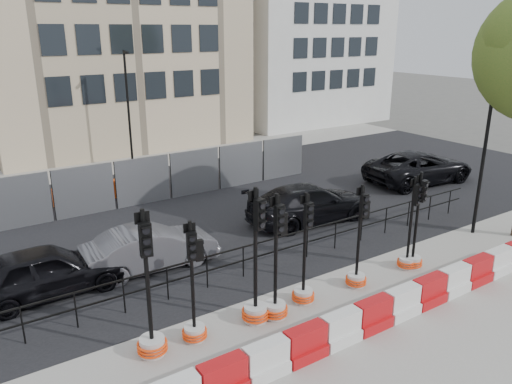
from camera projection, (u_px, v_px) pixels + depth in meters
ground at (300, 283)px, 14.45m from camera, size 120.00×120.00×0.00m
sidewalk_near at (378, 332)px, 12.07m from camera, size 40.00×6.00×0.02m
road at (192, 212)px, 19.99m from camera, size 40.00×14.00×0.03m
sidewalk_far at (118, 164)px, 27.12m from camera, size 40.00×4.00×0.02m
building_white at (299, 15)px, 38.29m from camera, size 12.00×9.06×16.00m
kerb_railing at (277, 247)px, 15.18m from camera, size 18.00×0.04×1.00m
heras_fencing at (163, 179)px, 21.99m from camera, size 14.33×1.72×2.00m
lamp_post_far at (128, 106)px, 25.58m from camera, size 0.12×0.56×6.00m
lamp_post_near at (486, 146)px, 16.97m from camera, size 0.12×0.56×6.00m
barrier_row at (372, 316)px, 12.12m from camera, size 13.60×0.50×0.80m
traffic_signal_a at (151, 327)px, 11.04m from camera, size 0.69×0.69×3.50m
traffic_signal_b at (194, 313)px, 11.57m from camera, size 0.59×0.59×3.02m
traffic_signal_c at (256, 295)px, 12.34m from camera, size 0.70×0.70×3.54m
traffic_signal_d at (276, 290)px, 12.48m from camera, size 0.65×0.65×3.32m
traffic_signal_e at (304, 281)px, 13.23m from camera, size 0.61×0.61×3.10m
traffic_signal_f at (358, 263)px, 14.05m from camera, size 0.60×0.60×3.03m
traffic_signal_g at (408, 250)px, 15.14m from camera, size 0.58×0.58×2.94m
traffic_signal_h at (414, 249)px, 15.18m from camera, size 0.60×0.60×3.06m
car_a at (46, 271)px, 13.59m from camera, size 1.82×4.27×1.44m
car_b at (151, 248)px, 15.14m from camera, size 1.67×4.16×1.34m
car_c at (310, 203)px, 18.85m from camera, size 2.87×5.32×1.44m
car_d at (419, 167)px, 23.69m from camera, size 3.49×5.90×1.51m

